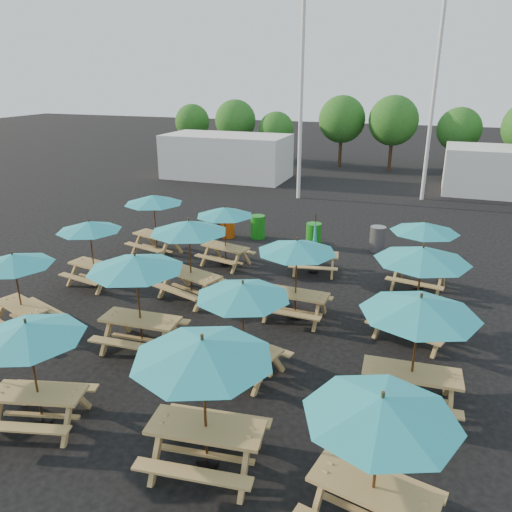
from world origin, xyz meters
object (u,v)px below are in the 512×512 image
(picnic_unit_14, at_px, (422,259))
(picnic_unit_15, at_px, (424,231))
(picnic_unit_6, at_px, (189,231))
(picnic_unit_11, at_px, (314,249))
(picnic_unit_4, at_px, (28,336))
(picnic_unit_10, at_px, (297,251))
(picnic_unit_1, at_px, (14,264))
(picnic_unit_2, at_px, (89,229))
(waste_bin_1, at_px, (228,226))
(picnic_unit_13, at_px, (419,312))
(picnic_unit_3, at_px, (154,202))
(waste_bin_2, at_px, (258,227))
(picnic_unit_8, at_px, (203,357))
(waste_bin_3, at_px, (314,235))
(waste_bin_4, at_px, (377,239))
(picnic_unit_9, at_px, (243,295))
(picnic_unit_12, at_px, (381,415))
(picnic_unit_7, at_px, (225,215))
(picnic_unit_5, at_px, (136,268))
(waste_bin_0, at_px, (213,225))

(picnic_unit_14, bearing_deg, picnic_unit_15, 109.63)
(picnic_unit_6, bearing_deg, picnic_unit_11, 65.29)
(picnic_unit_4, xyz_separation_m, picnic_unit_10, (3.45, 6.10, 0.06))
(picnic_unit_1, bearing_deg, picnic_unit_2, 110.74)
(picnic_unit_2, height_order, waste_bin_1, picnic_unit_2)
(picnic_unit_11, height_order, picnic_unit_13, picnic_unit_13)
(picnic_unit_3, relative_size, waste_bin_2, 2.74)
(picnic_unit_8, height_order, waste_bin_1, picnic_unit_8)
(picnic_unit_6, xyz_separation_m, waste_bin_3, (2.38, 6.00, -1.68))
(waste_bin_2, distance_m, waste_bin_4, 4.92)
(picnic_unit_9, distance_m, picnic_unit_12, 4.65)
(picnic_unit_9, xyz_separation_m, waste_bin_2, (-3.09, 9.63, -1.49))
(waste_bin_2, bearing_deg, picnic_unit_6, -89.13)
(picnic_unit_10, height_order, picnic_unit_13, picnic_unit_13)
(waste_bin_2, bearing_deg, picnic_unit_7, -90.30)
(picnic_unit_15, height_order, waste_bin_2, picnic_unit_15)
(picnic_unit_1, bearing_deg, picnic_unit_10, 44.01)
(picnic_unit_2, relative_size, picnic_unit_6, 0.81)
(picnic_unit_3, relative_size, picnic_unit_7, 1.10)
(picnic_unit_13, bearing_deg, picnic_unit_12, -99.38)
(picnic_unit_7, xyz_separation_m, picnic_unit_13, (6.77, -6.20, 0.28))
(picnic_unit_12, xyz_separation_m, waste_bin_2, (-6.40, 12.89, -1.60))
(picnic_unit_8, relative_size, picnic_unit_15, 1.09)
(picnic_unit_8, height_order, waste_bin_4, picnic_unit_8)
(waste_bin_3, bearing_deg, waste_bin_1, -179.95)
(picnic_unit_5, xyz_separation_m, picnic_unit_6, (-0.17, 3.11, -0.00))
(picnic_unit_13, bearing_deg, picnic_unit_2, 159.35)
(picnic_unit_9, height_order, picnic_unit_10, picnic_unit_10)
(picnic_unit_1, relative_size, picnic_unit_15, 1.06)
(picnic_unit_4, distance_m, picnic_unit_15, 11.49)
(picnic_unit_6, xyz_separation_m, waste_bin_2, (-0.10, 6.32, -1.68))
(picnic_unit_6, height_order, waste_bin_1, picnic_unit_6)
(picnic_unit_1, distance_m, picnic_unit_9, 6.34)
(picnic_unit_7, relative_size, picnic_unit_10, 1.04)
(picnic_unit_8, height_order, picnic_unit_14, picnic_unit_8)
(picnic_unit_7, xyz_separation_m, picnic_unit_9, (3.11, -6.24, 0.09))
(picnic_unit_1, bearing_deg, picnic_unit_3, 106.58)
(picnic_unit_3, bearing_deg, picnic_unit_7, 10.40)
(picnic_unit_3, bearing_deg, picnic_unit_11, 16.21)
(picnic_unit_5, height_order, picnic_unit_13, picnic_unit_13)
(picnic_unit_2, relative_size, waste_bin_3, 2.45)
(picnic_unit_2, bearing_deg, picnic_unit_4, -50.84)
(picnic_unit_15, bearing_deg, waste_bin_2, 163.94)
(picnic_unit_9, bearing_deg, waste_bin_1, 129.93)
(picnic_unit_5, bearing_deg, picnic_unit_10, 39.11)
(picnic_unit_11, bearing_deg, waste_bin_3, 93.67)
(waste_bin_0, bearing_deg, waste_bin_3, 1.71)
(picnic_unit_3, relative_size, picnic_unit_5, 1.06)
(picnic_unit_1, xyz_separation_m, picnic_unit_12, (9.66, -3.22, 0.19))
(waste_bin_0, bearing_deg, waste_bin_1, 11.29)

